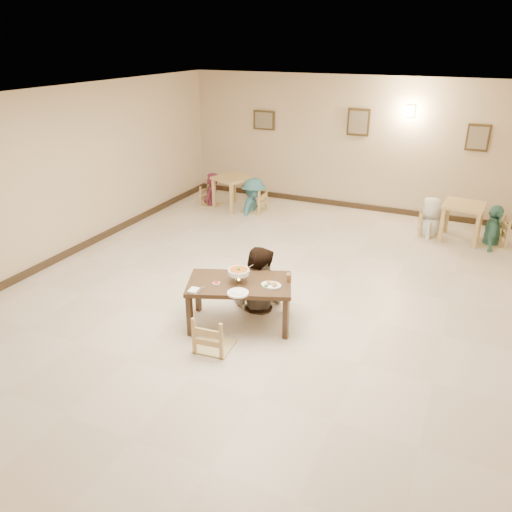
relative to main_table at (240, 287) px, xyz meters
The scene contains 31 objects.
floor 1.04m from the main_table, 90.11° to the left, with size 10.00×10.00×0.00m, color beige.
ceiling 2.57m from the main_table, 90.11° to the left, with size 10.00×10.00×0.00m, color white.
wall_back 5.93m from the main_table, 90.02° to the left, with size 10.00×10.00×0.00m, color beige.
wall_left 4.19m from the main_table, 167.82° to the left, with size 10.00×10.00×0.00m, color beige.
baseboard_back 5.86m from the main_table, 90.02° to the left, with size 8.00×0.06×0.12m, color #332416.
baseboard_left 4.10m from the main_table, 167.73° to the left, with size 0.06×10.00×0.12m, color #332416.
picture_a 6.36m from the main_table, 110.72° to the left, with size 0.55×0.04×0.45m.
picture_b 5.99m from the main_table, 89.03° to the left, with size 0.50×0.04×0.60m.
picture_c 6.50m from the main_table, 65.94° to the left, with size 0.45×0.04×0.55m.
wall_sconce 6.19m from the main_table, 78.37° to the left, with size 0.16×0.05×0.22m, color #FFD88C.
main_table is the anchor object (origin of this frame).
chair_far 0.72m from the main_table, 94.45° to the left, with size 0.42×0.42×0.90m.
chair_near 0.68m from the main_table, 93.69° to the right, with size 0.46×0.46×0.97m.
main_diner 0.73m from the main_table, 90.68° to the left, with size 0.91×0.71×1.87m, color gray.
curry_warmer 0.23m from the main_table, behind, with size 0.33×0.29×0.26m.
rice_plate_far 0.35m from the main_table, 112.15° to the left, with size 0.26×0.26×0.06m.
rice_plate_near 0.35m from the main_table, 67.15° to the right, with size 0.29×0.29×0.06m.
fried_plate 0.46m from the main_table, ahead, with size 0.28×0.28×0.06m.
chili_dish 0.33m from the main_table, 145.68° to the right, with size 0.10×0.10×0.02m.
napkin_cutlery 0.66m from the main_table, 130.99° to the right, with size 0.16×0.24×0.03m.
drink_glass 0.69m from the main_table, 26.14° to the left, with size 0.07×0.07×0.13m.
bg_table_left 5.26m from the main_table, 118.06° to the left, with size 0.98×0.98×0.76m.
bg_table_right 5.37m from the main_table, 61.21° to the left, with size 0.82×0.82×0.76m.
bg_chair_ll 5.51m from the main_table, 123.40° to the left, with size 0.43×0.43×0.91m.
bg_chair_lr 4.99m from the main_table, 112.57° to the left, with size 0.49×0.49×1.05m.
bg_chair_rl 5.17m from the main_table, 67.24° to the left, with size 0.44×0.44×0.94m.
bg_chair_rr 5.69m from the main_table, 56.09° to the left, with size 0.50×0.50×1.06m.
bg_diner_a 5.51m from the main_table, 123.40° to the left, with size 0.58×0.38×1.59m, color #5A1C31.
bg_diner_b 5.00m from the main_table, 112.57° to the left, with size 1.02×0.59×1.58m, color teal.
bg_diner_c 5.18m from the main_table, 67.24° to the left, with size 0.78×0.51×1.59m, color silver.
bg_diner_d 5.69m from the main_table, 56.09° to the left, with size 0.94×0.39×1.60m, color #4A8D7C.
Camera 1 is at (2.76, -6.33, 3.76)m, focal length 35.00 mm.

